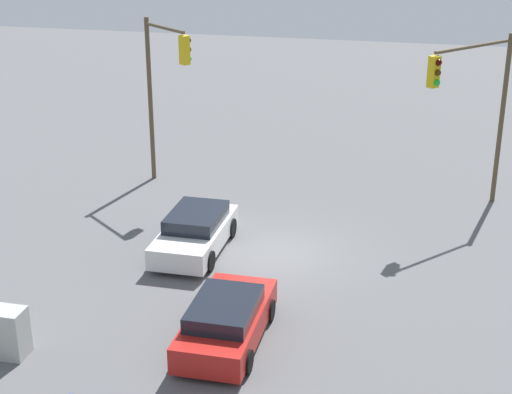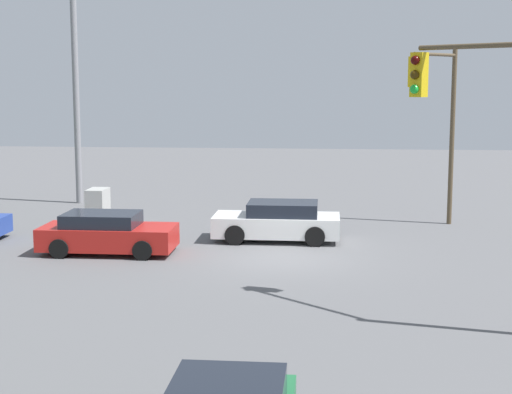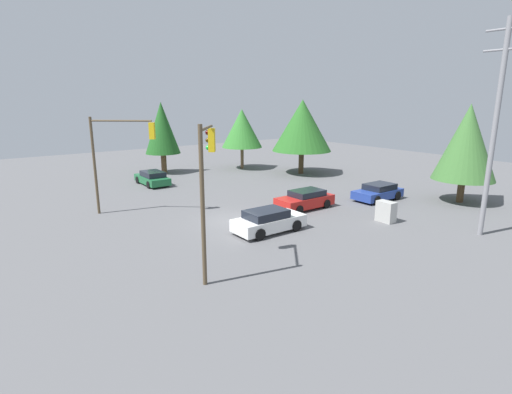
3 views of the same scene
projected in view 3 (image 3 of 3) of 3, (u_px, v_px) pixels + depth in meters
ground_plane at (237, 221)px, 25.15m from camera, size 80.00×80.00×0.00m
sedan_red at (305, 200)px, 28.07m from camera, size 1.95×4.20×1.29m
sedan_green at (152, 178)px, 35.76m from camera, size 4.23×1.93×1.25m
sedan_white at (268, 221)px, 23.09m from camera, size 1.98×4.28×1.33m
sedan_blue at (378, 192)px, 30.42m from camera, size 2.01×4.01×1.24m
traffic_signal_main at (117, 148)px, 25.80m from camera, size 2.87×3.36×6.42m
traffic_signal_cross at (206, 175)px, 16.61m from camera, size 2.38×2.00×6.60m
utility_pole_tall at (495, 126)px, 21.29m from camera, size 2.20×0.28×11.57m
electrical_cabinet at (386, 212)px, 24.98m from camera, size 1.13×0.69×1.30m
tree_far at (467, 142)px, 28.82m from camera, size 4.38×4.38×7.21m
tree_corner at (162, 128)px, 40.54m from camera, size 3.53×3.53×7.24m
tree_left at (302, 126)px, 40.23m from camera, size 5.99×5.99×7.47m
tree_behind at (242, 128)px, 43.32m from camera, size 4.41×4.41×6.47m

